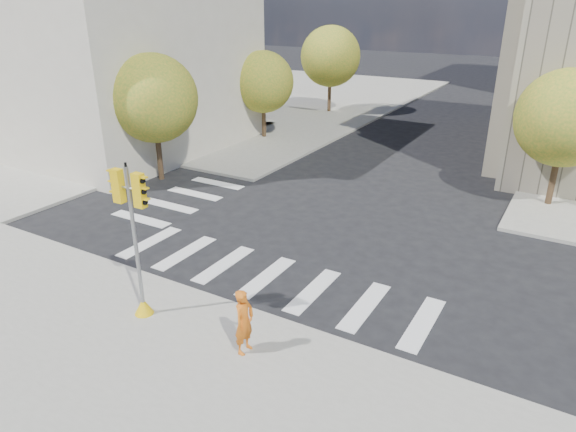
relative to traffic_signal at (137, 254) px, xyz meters
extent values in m
plane|color=black|center=(1.92, 5.86, -2.12)|extent=(160.00, 160.00, 0.00)
cube|color=gray|center=(-18.08, 31.86, -2.05)|extent=(28.00, 40.00, 0.15)
cube|color=beige|center=(-18.08, 13.86, 3.88)|extent=(18.00, 14.00, 12.00)
cylinder|color=#382616|center=(-8.58, 9.86, -0.90)|extent=(0.28, 0.28, 2.45)
sphere|color=#4D7922|center=(-8.58, 9.86, 2.09)|extent=(4.40, 4.40, 4.40)
cylinder|color=#382616|center=(-8.58, 19.86, -1.04)|extent=(0.28, 0.28, 2.17)
sphere|color=#4D7922|center=(-8.58, 19.86, 1.65)|extent=(4.00, 4.00, 4.00)
cylinder|color=#382616|center=(-8.58, 29.86, -0.81)|extent=(0.28, 0.28, 2.62)
sphere|color=#4D7922|center=(-8.58, 29.86, 2.42)|extent=(4.80, 4.80, 4.80)
cylinder|color=#382616|center=(9.42, 15.86, -0.93)|extent=(0.28, 0.28, 2.38)
sphere|color=#4D7922|center=(9.42, 15.86, 1.94)|extent=(4.20, 4.20, 4.20)
cylinder|color=#382616|center=(9.42, 27.86, -0.86)|extent=(0.28, 0.28, 2.52)
cone|color=#E4B40C|center=(0.00, 0.00, -1.72)|extent=(0.56, 0.56, 0.50)
cylinder|color=gray|center=(0.00, 0.00, 0.29)|extent=(0.11, 0.11, 4.54)
cylinder|color=black|center=(0.00, 0.00, 2.61)|extent=(0.07, 0.07, 0.12)
cylinder|color=gray|center=(0.00, 0.00, 1.96)|extent=(0.90, 0.08, 0.06)
cube|color=#E4B40C|center=(-0.38, -0.01, 1.96)|extent=(0.31, 0.23, 0.95)
cube|color=#E4B40C|center=(0.38, 0.01, 1.96)|extent=(0.31, 0.23, 0.95)
imported|color=#CF6013|center=(3.59, 0.06, -1.06)|extent=(0.44, 0.66, 1.82)
cube|color=white|center=(-12.50, 8.30, -1.72)|extent=(5.83, 2.24, 0.50)
camera|label=1|loc=(10.19, -8.97, 6.59)|focal=32.00mm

